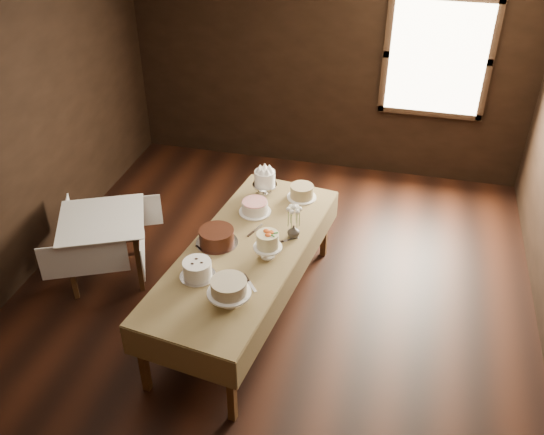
{
  "coord_description": "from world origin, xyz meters",
  "views": [
    {
      "loc": [
        1.08,
        -4.12,
        3.96
      ],
      "look_at": [
        0.0,
        0.2,
        0.95
      ],
      "focal_mm": 39.5,
      "sensor_mm": 36.0,
      "label": 1
    }
  ],
  "objects_px": {
    "cake_chocolate": "(217,237)",
    "cake_server_b": "(252,286)",
    "side_table": "(102,225)",
    "cake_cream": "(229,293)",
    "cake_lattice": "(255,208)",
    "display_table": "(245,254)",
    "cake_swirl": "(197,270)",
    "cake_server_c": "(258,228)",
    "cake_speckled": "(302,192)",
    "cake_flowers": "(268,246)",
    "cake_server_d": "(291,239)",
    "flower_vase": "(294,231)",
    "cake_meringue": "(265,183)",
    "cake_server_e": "(206,255)"
  },
  "relations": [
    {
      "from": "cake_meringue",
      "to": "flower_vase",
      "type": "relative_size",
      "value": 2.42
    },
    {
      "from": "cake_chocolate",
      "to": "cake_flowers",
      "type": "distance_m",
      "value": 0.5
    },
    {
      "from": "cake_speckled",
      "to": "cake_lattice",
      "type": "distance_m",
      "value": 0.53
    },
    {
      "from": "cake_meringue",
      "to": "cake_server_b",
      "type": "xyz_separation_m",
      "value": [
        0.26,
        -1.43,
        -0.12
      ]
    },
    {
      "from": "display_table",
      "to": "cake_swirl",
      "type": "relative_size",
      "value": 7.64
    },
    {
      "from": "display_table",
      "to": "cake_chocolate",
      "type": "xyz_separation_m",
      "value": [
        -0.27,
        0.01,
        0.13
      ]
    },
    {
      "from": "flower_vase",
      "to": "cake_server_e",
      "type": "bearing_deg",
      "value": -146.02
    },
    {
      "from": "side_table",
      "to": "cake_server_c",
      "type": "xyz_separation_m",
      "value": [
        1.56,
        0.11,
        0.16
      ]
    },
    {
      "from": "cake_cream",
      "to": "cake_server_b",
      "type": "height_order",
      "value": "cake_cream"
    },
    {
      "from": "cake_lattice",
      "to": "side_table",
      "type": "bearing_deg",
      "value": -166.15
    },
    {
      "from": "cake_lattice",
      "to": "cake_server_e",
      "type": "relative_size",
      "value": 1.44
    },
    {
      "from": "cake_server_e",
      "to": "cake_lattice",
      "type": "bearing_deg",
      "value": 112.33
    },
    {
      "from": "side_table",
      "to": "cake_cream",
      "type": "xyz_separation_m",
      "value": [
        1.61,
        -0.94,
        0.27
      ]
    },
    {
      "from": "cake_meringue",
      "to": "cake_lattice",
      "type": "height_order",
      "value": "cake_meringue"
    },
    {
      "from": "cake_lattice",
      "to": "cake_server_b",
      "type": "distance_m",
      "value": 1.1
    },
    {
      "from": "cake_lattice",
      "to": "cake_server_e",
      "type": "xyz_separation_m",
      "value": [
        -0.24,
        -0.76,
        -0.05
      ]
    },
    {
      "from": "cake_server_b",
      "to": "cake_server_e",
      "type": "xyz_separation_m",
      "value": [
        -0.5,
        0.3,
        0.0
      ]
    },
    {
      "from": "cake_speckled",
      "to": "display_table",
      "type": "bearing_deg",
      "value": -108.2
    },
    {
      "from": "cake_cream",
      "to": "cake_meringue",
      "type": "bearing_deg",
      "value": 95.08
    },
    {
      "from": "side_table",
      "to": "cake_server_d",
      "type": "bearing_deg",
      "value": 0.18
    },
    {
      "from": "side_table",
      "to": "cake_swirl",
      "type": "height_order",
      "value": "cake_swirl"
    },
    {
      "from": "cake_cream",
      "to": "cake_server_d",
      "type": "height_order",
      "value": "cake_cream"
    },
    {
      "from": "cake_server_c",
      "to": "cake_server_d",
      "type": "bearing_deg",
      "value": -88.67
    },
    {
      "from": "cake_server_c",
      "to": "cake_speckled",
      "type": "bearing_deg",
      "value": -6.38
    },
    {
      "from": "side_table",
      "to": "cake_cream",
      "type": "relative_size",
      "value": 3.11
    },
    {
      "from": "side_table",
      "to": "cake_flowers",
      "type": "height_order",
      "value": "cake_flowers"
    },
    {
      "from": "side_table",
      "to": "cake_lattice",
      "type": "bearing_deg",
      "value": 13.85
    },
    {
      "from": "cake_flowers",
      "to": "cake_server_b",
      "type": "xyz_separation_m",
      "value": [
        -0.03,
        -0.42,
        -0.11
      ]
    },
    {
      "from": "cake_meringue",
      "to": "flower_vase",
      "type": "xyz_separation_m",
      "value": [
        0.44,
        -0.66,
        -0.06
      ]
    },
    {
      "from": "display_table",
      "to": "cake_server_b",
      "type": "xyz_separation_m",
      "value": [
        0.2,
        -0.48,
        0.06
      ]
    },
    {
      "from": "cake_flowers",
      "to": "display_table",
      "type": "bearing_deg",
      "value": 164.62
    },
    {
      "from": "cake_lattice",
      "to": "cake_cream",
      "type": "distance_m",
      "value": 1.31
    },
    {
      "from": "cake_speckled",
      "to": "flower_vase",
      "type": "height_order",
      "value": "cake_speckled"
    },
    {
      "from": "cake_server_d",
      "to": "cake_flowers",
      "type": "bearing_deg",
      "value": -153.85
    },
    {
      "from": "cake_speckled",
      "to": "flower_vase",
      "type": "bearing_deg",
      "value": -84.7
    },
    {
      "from": "cake_chocolate",
      "to": "cake_server_b",
      "type": "bearing_deg",
      "value": -46.8
    },
    {
      "from": "side_table",
      "to": "cake_server_e",
      "type": "distance_m",
      "value": 1.3
    },
    {
      "from": "display_table",
      "to": "cake_server_d",
      "type": "xyz_separation_m",
      "value": [
        0.36,
        0.23,
        0.06
      ]
    },
    {
      "from": "cake_flowers",
      "to": "cake_server_c",
      "type": "relative_size",
      "value": 1.13
    },
    {
      "from": "cake_flowers",
      "to": "cake_server_c",
      "type": "distance_m",
      "value": 0.45
    },
    {
      "from": "cake_server_d",
      "to": "flower_vase",
      "type": "distance_m",
      "value": 0.08
    },
    {
      "from": "cake_flowers",
      "to": "cake_server_c",
      "type": "bearing_deg",
      "value": 116.36
    },
    {
      "from": "cake_server_d",
      "to": "cake_server_e",
      "type": "relative_size",
      "value": 1.0
    },
    {
      "from": "cake_lattice",
      "to": "cake_server_d",
      "type": "height_order",
      "value": "cake_lattice"
    },
    {
      "from": "cake_meringue",
      "to": "cake_server_c",
      "type": "distance_m",
      "value": 0.63
    },
    {
      "from": "side_table",
      "to": "cake_speckled",
      "type": "xyz_separation_m",
      "value": [
        1.84,
        0.73,
        0.22
      ]
    },
    {
      "from": "display_table",
      "to": "cake_swirl",
      "type": "xyz_separation_m",
      "value": [
        -0.27,
        -0.47,
        0.13
      ]
    },
    {
      "from": "cake_speckled",
      "to": "cake_lattice",
      "type": "height_order",
      "value": "cake_speckled"
    },
    {
      "from": "cake_server_c",
      "to": "cake_cream",
      "type": "bearing_deg",
      "value": -158.6
    },
    {
      "from": "display_table",
      "to": "cake_chocolate",
      "type": "bearing_deg",
      "value": 177.11
    }
  ]
}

